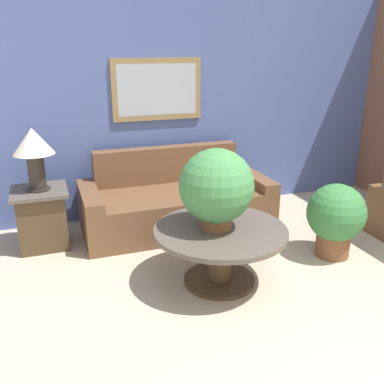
# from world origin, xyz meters

# --- Properties ---
(ground_plane) EXTENTS (20.00, 20.00, 0.00)m
(ground_plane) POSITION_xyz_m (0.00, 0.00, 0.00)
(ground_plane) COLOR #BCAD93
(wall_back) EXTENTS (6.54, 0.09, 2.60)m
(wall_back) POSITION_xyz_m (-0.01, 3.05, 1.30)
(wall_back) COLOR #5166A8
(wall_back) RESTS_ON ground_plane
(couch_main) EXTENTS (1.99, 0.90, 0.82)m
(couch_main) POSITION_xyz_m (-0.54, 2.51, 0.27)
(couch_main) COLOR brown
(couch_main) RESTS_ON ground_plane
(coffee_table) EXTENTS (1.09, 1.09, 0.49)m
(coffee_table) POSITION_xyz_m (-0.55, 1.27, 0.35)
(coffee_table) COLOR #4C3823
(coffee_table) RESTS_ON ground_plane
(side_table) EXTENTS (0.52, 0.52, 0.58)m
(side_table) POSITION_xyz_m (-1.92, 2.49, 0.30)
(side_table) COLOR #4C3823
(side_table) RESTS_ON ground_plane
(table_lamp) EXTENTS (0.38, 0.38, 0.59)m
(table_lamp) POSITION_xyz_m (-1.92, 2.49, 0.99)
(table_lamp) COLOR #2D2823
(table_lamp) RESTS_ON side_table
(potted_plant_on_table) EXTENTS (0.60, 0.60, 0.65)m
(potted_plant_on_table) POSITION_xyz_m (-0.58, 1.30, 0.83)
(potted_plant_on_table) COLOR brown
(potted_plant_on_table) RESTS_ON coffee_table
(potted_plant_floor) EXTENTS (0.54, 0.54, 0.70)m
(potted_plant_floor) POSITION_xyz_m (0.64, 1.35, 0.39)
(potted_plant_floor) COLOR brown
(potted_plant_floor) RESTS_ON ground_plane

